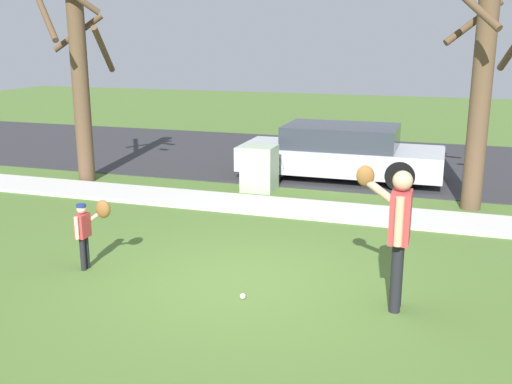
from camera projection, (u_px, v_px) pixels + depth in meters
ground_plane at (304, 212)px, 11.24m from camera, size 48.00×48.00×0.00m
sidewalk_strip at (305, 209)px, 11.33m from camera, size 36.00×1.20×0.06m
road_surface at (348, 160)px, 15.94m from camera, size 36.00×6.80×0.02m
person_adult at (396, 225)px, 7.00m from camera, size 0.69×0.63×1.71m
person_child at (89, 224)px, 8.33m from camera, size 0.43×0.39×1.00m
baseball at (243, 296)px, 7.49m from camera, size 0.07×0.07×0.07m
utility_cabinet at (259, 168)px, 12.73m from camera, size 0.68×0.68×0.96m
street_tree_near at (483, 75)px, 10.82m from camera, size 1.84×1.88×4.74m
street_tree_far at (80, 74)px, 13.10m from camera, size 1.84×1.88×4.50m
parked_sedan_silver at (341, 152)px, 13.77m from camera, size 4.60×1.80×1.23m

